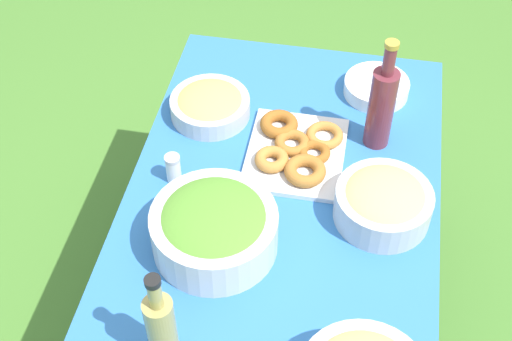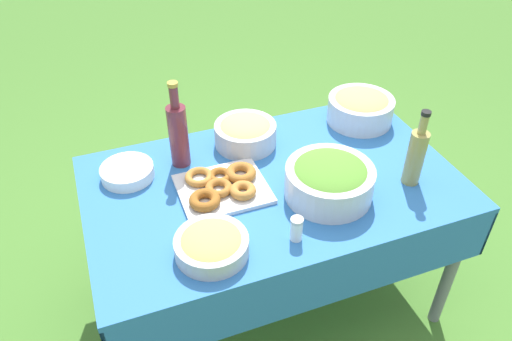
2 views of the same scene
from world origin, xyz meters
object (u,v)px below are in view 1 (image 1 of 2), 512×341
wine_bottle (382,105)px  fruit_bowl (210,105)px  salad_bowl (214,227)px  olive_oil_bottle (161,329)px  pasta_bowl (383,202)px  donut_platter (296,150)px  plate_stack (376,87)px

wine_bottle → fruit_bowl: bearing=-92.7°
salad_bowl → fruit_bowl: 0.50m
olive_oil_bottle → pasta_bowl: bearing=137.9°
donut_platter → olive_oil_bottle: bearing=-16.1°
plate_stack → wine_bottle: bearing=3.9°
donut_platter → wine_bottle: wine_bottle is taller
donut_platter → wine_bottle: 0.27m
salad_bowl → pasta_bowl: (-0.18, 0.42, -0.02)m
fruit_bowl → wine_bottle: bearing=87.3°
pasta_bowl → olive_oil_bottle: olive_oil_bottle is taller
wine_bottle → fruit_bowl: (-0.02, -0.51, -0.10)m
salad_bowl → fruit_bowl: salad_bowl is taller
pasta_bowl → wine_bottle: bearing=-173.2°
wine_bottle → fruit_bowl: size_ratio=1.49×
wine_bottle → fruit_bowl: wine_bottle is taller
plate_stack → wine_bottle: (0.22, 0.01, 0.12)m
plate_stack → fruit_bowl: fruit_bowl is taller
olive_oil_bottle → wine_bottle: size_ratio=0.86×
pasta_bowl → olive_oil_bottle: (0.51, -0.46, 0.06)m
donut_platter → wine_bottle: (-0.10, 0.22, 0.12)m
olive_oil_bottle → fruit_bowl: bearing=-174.1°
donut_platter → plate_stack: 0.38m
pasta_bowl → donut_platter: pasta_bowl is taller
pasta_bowl → olive_oil_bottle: bearing=-42.1°
fruit_bowl → salad_bowl: bearing=14.4°
salad_bowl → olive_oil_bottle: size_ratio=1.04×
donut_platter → plate_stack: size_ratio=1.63×
donut_platter → fruit_bowl: (-0.13, -0.28, 0.02)m
pasta_bowl → wine_bottle: size_ratio=0.71×
olive_oil_bottle → fruit_bowl: olive_oil_bottle is taller
olive_oil_bottle → salad_bowl: bearing=173.0°
donut_platter → plate_stack: bearing=146.7°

